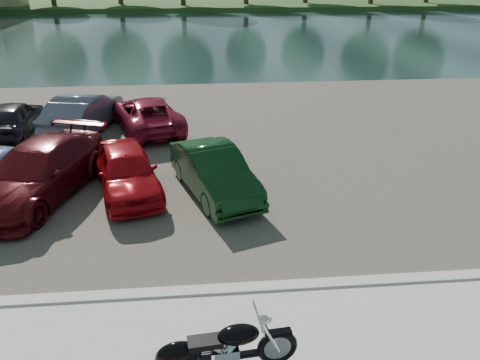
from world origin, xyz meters
name	(u,v)px	position (x,y,z in m)	size (l,w,h in m)	color
kerb	(273,288)	(0.00, 2.00, 0.07)	(60.00, 0.30, 0.14)	#BBB7B0
parking_lot	(236,140)	(0.00, 11.00, 0.02)	(60.00, 18.00, 0.04)	#443E37
river	(211,34)	(0.00, 40.00, 0.00)	(120.00, 40.00, 0.00)	#182C2B
far_bank	(204,3)	(0.00, 72.00, 0.30)	(120.00, 24.00, 0.60)	#254719
motorcycle	(214,350)	(-1.28, -0.09, 0.56)	(2.33, 0.75, 1.05)	black
car_3	(39,171)	(-5.94, 6.80, 0.80)	(2.13, 5.23, 1.52)	#500B10
car_4	(127,170)	(-3.50, 6.83, 0.72)	(1.61, 4.00, 1.36)	#AA0B12
car_5	(214,172)	(-1.01, 6.53, 0.72)	(1.44, 4.14, 1.36)	black
car_8	(13,118)	(-8.52, 12.37, 0.70)	(1.55, 3.85, 1.31)	black
car_9	(84,113)	(-5.88, 12.50, 0.80)	(1.60, 4.59, 1.51)	#565968
car_10	(147,114)	(-3.44, 12.46, 0.69)	(2.17, 4.71, 1.31)	maroon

